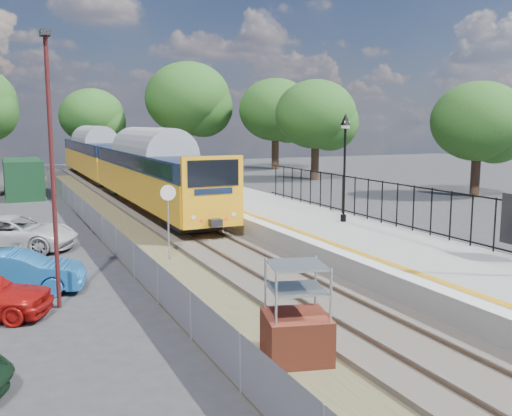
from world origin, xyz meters
TOP-DOWN VIEW (x-y plane):
  - ground at (0.00, 0.00)m, footprint 120.00×120.00m
  - track_bed at (-0.47, 9.67)m, footprint 5.90×80.00m
  - platform at (4.20, 8.00)m, footprint 5.00×70.00m
  - platform_edge at (2.14, 8.00)m, footprint 0.90×70.00m
  - victorian_lamp_north at (5.30, 6.00)m, footprint 0.44×0.44m
  - palisade_fence at (6.55, 2.24)m, footprint 0.12×26.00m
  - wire_fence at (-4.20, 12.00)m, footprint 0.06×52.00m
  - tree_line at (1.40, 42.00)m, footprint 56.80×43.80m
  - train at (0.00, 28.20)m, footprint 2.82×40.83m
  - brick_plinth at (-2.52, -4.12)m, footprint 1.65×1.65m
  - speed_sign at (-2.50, 5.76)m, footprint 0.57×0.13m
  - carpark_lamp at (-6.80, 1.81)m, footprint 0.25×0.50m
  - car_blue at (-7.83, 3.72)m, footprint 4.21×2.31m
  - car_yellow at (-8.17, 4.81)m, footprint 3.97×1.94m
  - car_white at (-7.74, 10.09)m, footprint 5.59×4.18m

SIDE VIEW (x-z plane):
  - ground at x=0.00m, z-range 0.00..0.00m
  - track_bed at x=-0.47m, z-range -0.05..0.24m
  - platform at x=4.20m, z-range 0.00..0.90m
  - car_yellow at x=-8.17m, z-range 0.00..1.11m
  - wire_fence at x=-4.20m, z-range 0.00..1.20m
  - car_blue at x=-7.83m, z-range 0.00..1.32m
  - car_white at x=-7.74m, z-range 0.00..1.41m
  - platform_edge at x=2.14m, z-range 0.90..0.91m
  - brick_plinth at x=-2.52m, z-range -0.04..2.14m
  - palisade_fence at x=6.55m, z-range 0.84..2.84m
  - speed_sign at x=-2.50m, z-range 0.52..3.38m
  - train at x=0.00m, z-range 0.59..4.09m
  - carpark_lamp at x=-6.80m, z-range 0.50..7.98m
  - victorian_lamp_north at x=5.30m, z-range 2.00..6.60m
  - tree_line at x=1.40m, z-range 0.67..12.55m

